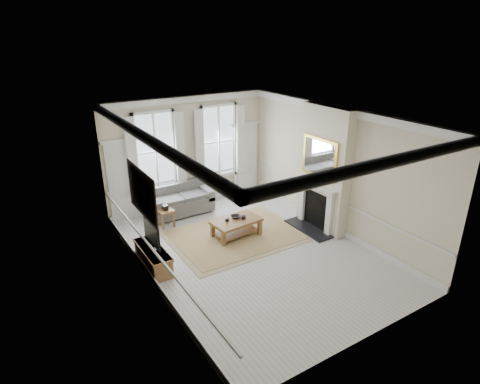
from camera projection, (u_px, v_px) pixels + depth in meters
floor at (252, 252)px, 10.04m from camera, size 7.20×7.20×0.00m
ceiling at (254, 117)px, 8.76m from camera, size 7.20×7.20×0.00m
back_wall at (188, 152)px, 12.23m from camera, size 5.20×0.00×5.20m
left_wall at (147, 214)px, 8.13m from camera, size 0.00×7.20×7.20m
right_wall at (334, 170)px, 10.67m from camera, size 0.00×7.20×7.20m
window_left at (155, 151)px, 11.61m from camera, size 1.26×0.20×2.20m
window_right at (219, 141)px, 12.63m from camera, size 1.26×0.20×2.20m
door_left at (124, 182)px, 11.41m from camera, size 0.90×0.08×2.30m
door_right at (245, 159)px, 13.41m from camera, size 0.90×0.08×2.30m
painting at (142, 193)px, 8.25m from camera, size 0.05×1.66×1.06m
chimney_breast at (324, 169)px, 10.74m from camera, size 0.35×1.70×3.38m
hearth at (308, 229)px, 11.16m from camera, size 0.55×1.50×0.05m
fireplace at (315, 204)px, 10.99m from camera, size 0.21×1.45×1.33m
mirror at (319, 158)px, 10.51m from camera, size 0.06×1.26×1.06m
sofa at (180, 202)px, 12.08m from camera, size 1.85×0.90×0.86m
side_table at (166, 213)px, 11.22m from camera, size 0.43×0.43×0.50m
rug at (236, 235)px, 10.82m from camera, size 3.50×2.60×0.02m
coffee_table at (236, 223)px, 10.68m from camera, size 1.35×0.87×0.48m
ceramic_pot_a at (227, 219)px, 10.54m from camera, size 0.10×0.10×0.10m
ceramic_pot_b at (244, 217)px, 10.69m from camera, size 0.12×0.12×0.09m
bowl at (236, 217)px, 10.74m from camera, size 0.35×0.35×0.07m
tv_stand at (153, 258)px, 9.31m from camera, size 0.44×1.37×0.49m
tv at (152, 233)px, 9.08m from camera, size 0.08×0.90×0.68m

